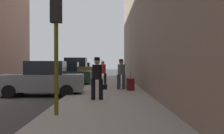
# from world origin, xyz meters

# --- Properties ---
(sidewalk) EXTENTS (4.00, 40.00, 0.15)m
(sidewalk) POSITION_xyz_m (6.00, 0.00, 0.07)
(sidewalk) COLOR gray
(sidewalk) RESTS_ON ground_plane
(parked_gray_coupe) EXTENTS (4.26, 2.17, 1.79)m
(parked_gray_coupe) POSITION_xyz_m (2.65, 1.09, 0.85)
(parked_gray_coupe) COLOR slate
(parked_gray_coupe) RESTS_ON ground_plane
(parked_dark_green_sedan) EXTENTS (4.26, 2.17, 1.79)m
(parked_dark_green_sedan) POSITION_xyz_m (2.65, 6.82, 0.85)
(parked_dark_green_sedan) COLOR #193828
(parked_dark_green_sedan) RESTS_ON ground_plane
(parked_bronze_suv) EXTENTS (4.67, 2.20, 2.25)m
(parked_bronze_suv) POSITION_xyz_m (2.65, 12.93, 1.03)
(parked_bronze_suv) COLOR brown
(parked_bronze_suv) RESTS_ON ground_plane
(parked_blue_sedan) EXTENTS (4.21, 2.08, 1.79)m
(parked_blue_sedan) POSITION_xyz_m (2.65, 18.55, 0.85)
(parked_blue_sedan) COLOR navy
(parked_blue_sedan) RESTS_ON ground_plane
(fire_hydrant) EXTENTS (0.42, 0.22, 0.70)m
(fire_hydrant) POSITION_xyz_m (4.45, 6.33, 0.50)
(fire_hydrant) COLOR red
(fire_hydrant) RESTS_ON sidewalk
(traffic_light) EXTENTS (0.32, 0.32, 3.60)m
(traffic_light) POSITION_xyz_m (4.50, -4.49, 2.76)
(traffic_light) COLOR #514C0F
(traffic_light) RESTS_ON sidewalk
(pedestrian_with_beanie) EXTENTS (0.53, 0.48, 1.78)m
(pedestrian_with_beanie) POSITION_xyz_m (6.77, 2.93, 1.14)
(pedestrian_with_beanie) COLOR #333338
(pedestrian_with_beanie) RESTS_ON sidewalk
(pedestrian_with_fedora) EXTENTS (0.51, 0.43, 1.78)m
(pedestrian_with_fedora) POSITION_xyz_m (5.55, -1.38, 1.14)
(pedestrian_with_fedora) COLOR black
(pedestrian_with_fedora) RESTS_ON sidewalk
(pedestrian_in_jeans) EXTENTS (0.53, 0.50, 1.71)m
(pedestrian_in_jeans) POSITION_xyz_m (6.88, 4.28, 1.10)
(pedestrian_in_jeans) COLOR #728CB2
(pedestrian_in_jeans) RESTS_ON sidewalk
(pedestrian_in_red_jacket) EXTENTS (0.51, 0.42, 1.71)m
(pedestrian_in_red_jacket) POSITION_xyz_m (5.64, 4.95, 1.10)
(pedestrian_in_red_jacket) COLOR black
(pedestrian_in_red_jacket) RESTS_ON sidewalk
(rolling_suitcase) EXTENTS (0.44, 0.61, 1.04)m
(rolling_suitcase) POSITION_xyz_m (7.26, 2.28, 0.49)
(rolling_suitcase) COLOR #591414
(rolling_suitcase) RESTS_ON sidewalk
(duffel_bag) EXTENTS (0.32, 0.44, 0.28)m
(duffel_bag) POSITION_xyz_m (5.79, 2.86, 0.29)
(duffel_bag) COLOR black
(duffel_bag) RESTS_ON sidewalk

